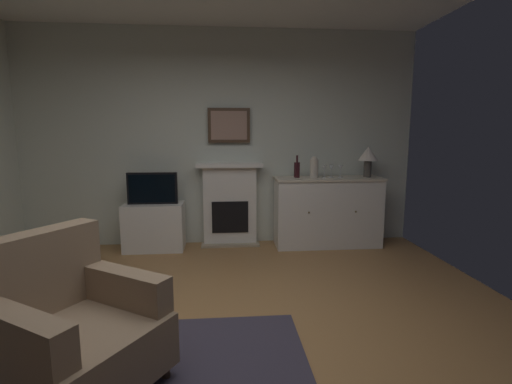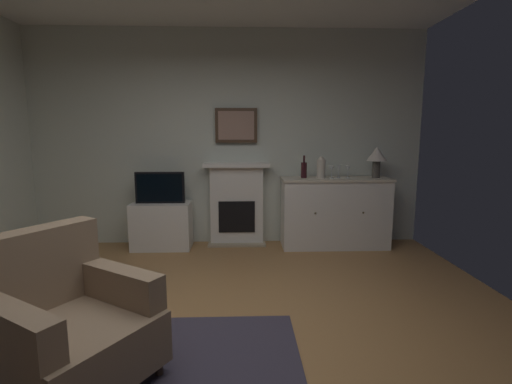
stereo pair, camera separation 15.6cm
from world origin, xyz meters
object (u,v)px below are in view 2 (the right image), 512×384
Objects in this scene: tv_set at (160,188)px; vase_decorative at (321,168)px; wine_glass_left at (332,169)px; tv_cabinet at (162,225)px; framed_picture at (236,125)px; wine_bottle at (304,170)px; sideboard_cabinet at (335,212)px; wine_glass_right at (348,169)px; fireplace_unit at (237,204)px; table_lamp at (377,156)px; wine_glass_center at (339,168)px; armchair at (66,324)px.

vase_decorative is at bearing -1.16° from tv_set.
wine_glass_left is 2.32m from tv_cabinet.
wine_bottle is at bearing -12.18° from framed_picture.
tv_set is (-2.26, -0.01, 0.34)m from sideboard_cabinet.
fireplace_unit is at bearing 172.32° from wine_glass_right.
fireplace_unit is 6.67× the size of wine_glass_right.
framed_picture is 0.73× the size of tv_cabinet.
wine_glass_right reaches higher than tv_cabinet.
sideboard_cabinet is (1.29, -0.18, -0.09)m from fireplace_unit.
wine_glass_right reaches higher than tv_set.
wine_glass_center is at bearing 177.44° from table_lamp.
wine_bottle is (-0.94, 0.03, -0.17)m from table_lamp.
tv_set is (-0.98, -0.23, -0.79)m from framed_picture.
wine_glass_right is at bearing -0.21° from tv_set.
tv_set is at bearing -90.00° from tv_cabinet.
armchair is (-2.77, -2.68, -0.81)m from table_lamp.
sideboard_cabinet is 8.53× the size of wine_glass_center.
fireplace_unit reaches higher than wine_glass_left.
wine_glass_left is at bearing -12.87° from wine_bottle.
sideboard_cabinet is at bearing -9.79° from framed_picture.
fireplace_unit reaches higher than tv_cabinet.
wine_glass_left is 0.13m from wine_glass_center.
sideboard_cabinet is 0.70m from wine_bottle.
fireplace_unit is at bearing 174.42° from table_lamp.
sideboard_cabinet reaches higher than tv_cabinet.
vase_decorative reaches higher than wine_glass_center.
wine_bottle is 1.86m from tv_set.
framed_picture is (0.00, 0.05, 1.04)m from fireplace_unit.
wine_glass_left is at bearing -12.37° from framed_picture.
fireplace_unit is 1.47× the size of tv_cabinet.
vase_decorative reaches higher than fireplace_unit.
sideboard_cabinet is 1.88× the size of tv_cabinet.
tv_set is at bearing -166.69° from framed_picture.
tv_cabinet is (-2.79, 0.02, -0.89)m from table_lamp.
table_lamp is 1.38× the size of wine_bottle.
tv_set is (-2.79, -0.01, -0.39)m from table_lamp.
tv_cabinet is at bearing -170.55° from fireplace_unit.
sideboard_cabinet is 5.01× the size of vase_decorative.
table_lamp is (0.52, 0.00, 0.74)m from sideboard_cabinet.
fireplace_unit is at bearing -90.00° from framed_picture.
framed_picture is 1.37m from wine_glass_left.
wine_glass_center is (-0.48, 0.02, -0.16)m from table_lamp.
wine_glass_left is at bearing -172.71° from wine_glass_right.
wine_glass_center is 0.22× the size of tv_cabinet.
framed_picture is 1.90× the size of wine_bottle.
framed_picture is 1.56m from wine_glass_right.
tv_cabinet is at bearing 178.43° from wine_glass_left.
fireplace_unit is 1.33m from wine_glass_left.
wine_bottle is 1.76× the size of wine_glass_left.
framed_picture is 1.38× the size of table_lamp.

